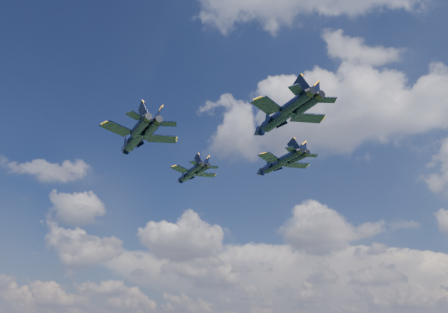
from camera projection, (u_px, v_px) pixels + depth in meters
jet_lead at (189, 175)px, 93.64m from camera, size 13.03×10.27×3.24m
jet_left at (134, 140)px, 74.93m from camera, size 16.22×13.51×4.09m
jet_right at (275, 165)px, 89.51m from camera, size 15.52×11.76×3.81m
jet_slot at (277, 119)px, 70.14m from camera, size 16.58×13.58×4.16m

